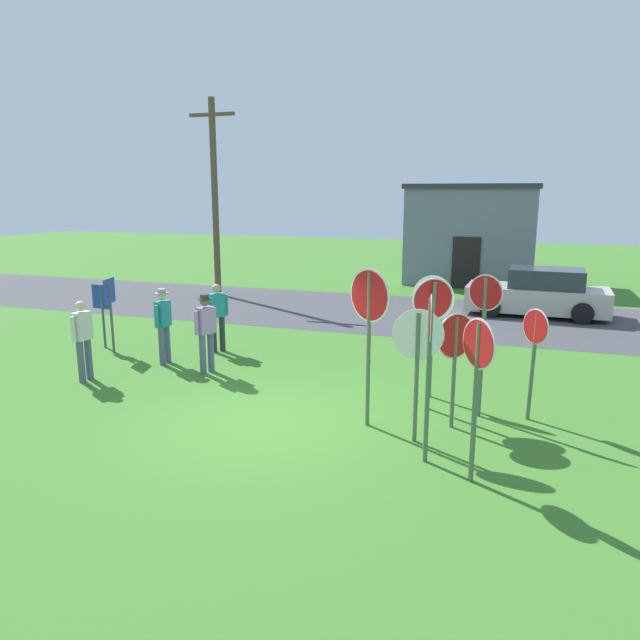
# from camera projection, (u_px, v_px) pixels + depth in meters

# --- Properties ---
(ground_plane) EXTENTS (80.00, 80.00, 0.00)m
(ground_plane) POSITION_uv_depth(u_px,v_px,m) (262.00, 423.00, 10.03)
(ground_plane) COLOR #3D7528
(street_asphalt) EXTENTS (60.00, 6.40, 0.01)m
(street_asphalt) POSITION_uv_depth(u_px,v_px,m) (387.00, 312.00, 19.24)
(street_asphalt) COLOR #424247
(street_asphalt) RESTS_ON ground
(building_background) EXTENTS (5.42, 4.21, 4.20)m
(building_background) POSITION_uv_depth(u_px,v_px,m) (471.00, 234.00, 25.44)
(building_background) COLOR slate
(building_background) RESTS_ON ground
(utility_pole) EXTENTS (1.80, 0.24, 7.20)m
(utility_pole) POSITION_uv_depth(u_px,v_px,m) (215.00, 194.00, 21.79)
(utility_pole) COLOR brown
(utility_pole) RESTS_ON ground
(parked_car_on_street) EXTENTS (4.37, 2.16, 1.51)m
(parked_car_on_street) POSITION_uv_depth(u_px,v_px,m) (539.00, 294.00, 18.70)
(parked_car_on_street) COLOR #B7B2A3
(parked_car_on_street) RESTS_ON ground
(stop_sign_tallest) EXTENTS (0.76, 0.47, 2.67)m
(stop_sign_tallest) POSITION_uv_depth(u_px,v_px,m) (369.00, 318.00, 9.56)
(stop_sign_tallest) COLOR #51664C
(stop_sign_tallest) RESTS_ON ground
(stop_sign_far_back) EXTENTS (0.54, 0.56, 1.96)m
(stop_sign_far_back) POSITION_uv_depth(u_px,v_px,m) (455.00, 351.00, 9.58)
(stop_sign_far_back) COLOR #51664C
(stop_sign_far_back) RESTS_ON ground
(stop_sign_rear_right) EXTENTS (0.57, 0.25, 2.51)m
(stop_sign_rear_right) POSITION_uv_depth(u_px,v_px,m) (484.00, 324.00, 10.00)
(stop_sign_rear_right) COLOR #51664C
(stop_sign_rear_right) RESTS_ON ground
(stop_sign_rear_left) EXTENTS (0.45, 0.53, 2.27)m
(stop_sign_rear_left) POSITION_uv_depth(u_px,v_px,m) (477.00, 373.00, 7.71)
(stop_sign_rear_left) COLOR #51664C
(stop_sign_rear_left) RESTS_ON ground
(stop_sign_low_front) EXTENTS (0.67, 0.43, 2.41)m
(stop_sign_low_front) POSITION_uv_depth(u_px,v_px,m) (432.00, 321.00, 10.30)
(stop_sign_low_front) COLOR #51664C
(stop_sign_low_front) RESTS_ON ground
(stop_sign_center_cluster) EXTENTS (0.41, 0.49, 1.96)m
(stop_sign_center_cluster) POSITION_uv_depth(u_px,v_px,m) (534.00, 347.00, 9.94)
(stop_sign_center_cluster) COLOR #51664C
(stop_sign_center_cluster) RESTS_ON ground
(stop_sign_nearest) EXTENTS (0.78, 0.16, 2.14)m
(stop_sign_nearest) POSITION_uv_depth(u_px,v_px,m) (417.00, 352.00, 9.00)
(stop_sign_nearest) COLOR #51664C
(stop_sign_nearest) RESTS_ON ground
(stop_sign_leaning_left) EXTENTS (0.12, 0.67, 2.48)m
(stop_sign_leaning_left) POSITION_uv_depth(u_px,v_px,m) (429.00, 352.00, 8.26)
(stop_sign_leaning_left) COLOR #51664C
(stop_sign_leaning_left) RESTS_ON ground
(stop_sign_leaning_right) EXTENTS (0.81, 0.25, 2.35)m
(stop_sign_leaning_right) POSITION_uv_depth(u_px,v_px,m) (432.00, 314.00, 11.01)
(stop_sign_leaning_right) COLOR #51664C
(stop_sign_leaning_right) RESTS_ON ground
(person_in_blue) EXTENTS (0.32, 0.57, 1.74)m
(person_in_blue) POSITION_uv_depth(u_px,v_px,m) (163.00, 322.00, 13.32)
(person_in_blue) COLOR #4C5670
(person_in_blue) RESTS_ON ground
(person_in_dark_shirt) EXTENTS (0.34, 0.53, 1.74)m
(person_in_dark_shirt) POSITION_uv_depth(u_px,v_px,m) (206.00, 329.00, 12.63)
(person_in_dark_shirt) COLOR #4C5670
(person_in_dark_shirt) RESTS_ON ground
(person_holding_notes) EXTENTS (0.24, 0.57, 1.69)m
(person_holding_notes) POSITION_uv_depth(u_px,v_px,m) (83.00, 336.00, 12.11)
(person_holding_notes) COLOR #4C5670
(person_holding_notes) RESTS_ON ground
(person_on_left) EXTENTS (0.42, 0.44, 1.69)m
(person_on_left) POSITION_uv_depth(u_px,v_px,m) (217.00, 314.00, 14.34)
(person_on_left) COLOR #2D2D33
(person_on_left) RESTS_ON ground
(info_panel_leftmost) EXTENTS (0.60, 0.09, 1.60)m
(info_panel_leftmost) POSITION_uv_depth(u_px,v_px,m) (102.00, 305.00, 14.68)
(info_panel_leftmost) COLOR #4C4C51
(info_panel_leftmost) RESTS_ON ground
(info_panel_middle) EXTENTS (0.18, 0.59, 1.84)m
(info_panel_middle) POSITION_uv_depth(u_px,v_px,m) (110.00, 302.00, 14.16)
(info_panel_middle) COLOR #4C4C51
(info_panel_middle) RESTS_ON ground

